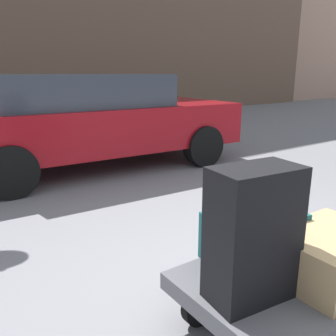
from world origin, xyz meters
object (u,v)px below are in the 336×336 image
(bicycle_leaning, at_px, (162,103))
(bollard_kerb_far, at_px, (202,110))
(suitcase_tan_stacked_top, at_px, (329,255))
(luggage_cart, at_px, (286,283))
(parked_car, at_px, (93,119))
(duffel_bag_teal_rear_left, at_px, (253,236))
(bollard_kerb_mid, at_px, (163,113))
(bollard_kerb_near, at_px, (120,117))
(suitcase_black_front_right, at_px, (253,235))

(bicycle_leaning, xyz_separation_m, bollard_kerb_far, (0.01, -2.22, -0.07))
(suitcase_tan_stacked_top, bearing_deg, luggage_cart, 136.69)
(parked_car, height_order, bollard_kerb_far, parked_car)
(duffel_bag_teal_rear_left, xyz_separation_m, bollard_kerb_far, (5.63, 7.19, -0.18))
(bicycle_leaning, bearing_deg, bollard_kerb_far, -89.78)
(luggage_cart, xyz_separation_m, bollard_kerb_far, (5.58, 7.41, 0.03))
(bollard_kerb_mid, bearing_deg, bollard_kerb_near, 180.00)
(suitcase_tan_stacked_top, height_order, duffel_bag_teal_rear_left, duffel_bag_teal_rear_left)
(luggage_cart, bearing_deg, bollard_kerb_far, 53.01)
(suitcase_tan_stacked_top, relative_size, bollard_kerb_near, 1.02)
(duffel_bag_teal_rear_left, bearing_deg, bollard_kerb_near, 78.87)
(bollard_kerb_near, height_order, bollard_kerb_far, same)
(parked_car, height_order, bollard_kerb_mid, parked_car)
(suitcase_tan_stacked_top, height_order, bollard_kerb_far, bollard_kerb_far)
(suitcase_black_front_right, xyz_separation_m, parked_car, (0.90, 4.05, 0.08))
(duffel_bag_teal_rear_left, bearing_deg, suitcase_black_front_right, -129.73)
(parked_car, bearing_deg, duffel_bag_teal_rear_left, -99.07)
(luggage_cart, xyz_separation_m, bicycle_leaning, (5.58, 9.64, 0.10))
(suitcase_tan_stacked_top, distance_m, bollard_kerb_near, 8.00)
(bollard_kerb_mid, relative_size, bollard_kerb_far, 1.00)
(suitcase_tan_stacked_top, xyz_separation_m, parked_car, (0.41, 4.17, 0.29))
(suitcase_tan_stacked_top, bearing_deg, bicycle_leaning, 62.17)
(bollard_kerb_near, distance_m, bollard_kerb_mid, 1.38)
(suitcase_tan_stacked_top, height_order, bicycle_leaning, bicycle_leaning)
(luggage_cart, height_order, bollard_kerb_near, bollard_kerb_near)
(parked_car, relative_size, bollard_kerb_far, 7.23)
(duffel_bag_teal_rear_left, xyz_separation_m, parked_car, (0.61, 3.80, 0.27))
(luggage_cart, distance_m, suitcase_black_front_right, 0.54)
(bollard_kerb_far, bearing_deg, bollard_kerb_mid, 180.00)
(parked_car, bearing_deg, bicycle_leaning, 48.20)
(duffel_bag_teal_rear_left, relative_size, parked_car, 0.13)
(luggage_cart, relative_size, suitcase_tan_stacked_top, 1.93)
(suitcase_black_front_right, xyz_separation_m, bollard_kerb_near, (3.10, 7.44, -0.38))
(suitcase_tan_stacked_top, distance_m, parked_car, 4.20)
(parked_car, bearing_deg, suitcase_tan_stacked_top, -95.62)
(parked_car, distance_m, bicycle_leaning, 7.54)
(luggage_cart, distance_m, duffel_bag_teal_rear_left, 0.32)
(suitcase_tan_stacked_top, distance_m, bicycle_leaning, 11.19)
(parked_car, relative_size, bollard_kerb_near, 7.23)
(bicycle_leaning, relative_size, bollard_kerb_near, 2.87)
(suitcase_black_front_right, relative_size, parked_car, 0.16)
(duffel_bag_teal_rear_left, bearing_deg, suitcase_tan_stacked_top, -52.06)
(luggage_cart, distance_m, suitcase_tan_stacked_top, 0.29)
(bollard_kerb_mid, bearing_deg, parked_car, -136.53)
(bollard_kerb_mid, bearing_deg, luggage_cart, -119.14)
(luggage_cart, relative_size, parked_car, 0.27)
(bollard_kerb_far, bearing_deg, luggage_cart, -126.99)
(suitcase_black_front_right, height_order, bicycle_leaning, suitcase_black_front_right)
(luggage_cart, relative_size, bollard_kerb_mid, 1.98)
(suitcase_black_front_right, distance_m, parked_car, 4.15)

